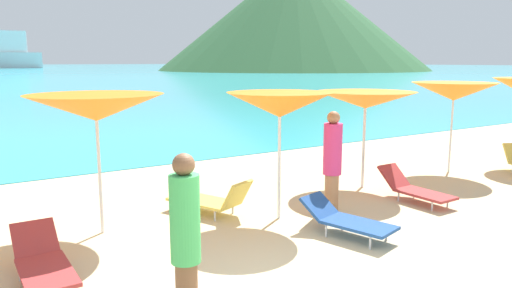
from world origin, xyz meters
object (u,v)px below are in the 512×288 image
lounge_chair_4 (347,219)px  lounge_chair_0 (43,261)px  umbrella_3 (96,108)px  umbrella_5 (365,100)px  beachgoer_0 (185,235)px  beachgoer_1 (332,159)px  umbrella_4 (280,105)px  lounge_chair_2 (212,199)px  umbrella_6 (454,92)px  lounge_chair_1 (414,188)px

lounge_chair_4 → lounge_chair_0: bearing=153.7°
umbrella_3 → lounge_chair_4: 4.30m
umbrella_5 → beachgoer_0: bearing=-151.0°
umbrella_5 → beachgoer_1: size_ratio=1.26×
lounge_chair_4 → beachgoer_1: bearing=44.4°
umbrella_3 → umbrella_4: (2.83, -0.94, -0.02)m
lounge_chair_2 → lounge_chair_4: 2.48m
umbrella_3 → umbrella_4: size_ratio=1.01×
umbrella_4 → umbrella_6: (5.70, 0.68, 0.00)m
lounge_chair_0 → lounge_chair_2: 3.31m
beachgoer_1 → umbrella_3: bearing=154.0°
lounge_chair_0 → umbrella_3: bearing=51.5°
lounge_chair_1 → beachgoer_0: beachgoer_0 is taller
umbrella_6 → lounge_chair_2: (-6.60, 0.14, -1.73)m
umbrella_6 → beachgoer_0: size_ratio=1.21×
lounge_chair_1 → lounge_chair_2: (-3.76, 1.40, 0.01)m
umbrella_5 → lounge_chair_0: (-6.74, -1.23, -1.64)m
lounge_chair_1 → beachgoer_1: (-1.84, 0.36, 0.72)m
umbrella_6 → beachgoer_1: 4.88m
beachgoer_0 → beachgoer_1: (3.86, 2.14, 0.00)m
umbrella_4 → lounge_chair_2: size_ratio=1.32×
umbrella_3 → lounge_chair_0: bearing=-128.5°
umbrella_4 → lounge_chair_0: 4.33m
lounge_chair_1 → beachgoer_1: beachgoer_1 is taller
umbrella_5 → lounge_chair_4: 3.56m
umbrella_4 → umbrella_5: (2.80, 0.77, -0.09)m
umbrella_6 → lounge_chair_0: bearing=-173.2°
beachgoer_1 → lounge_chair_0: bearing=173.6°
umbrella_6 → lounge_chair_4: 5.92m
lounge_chair_0 → beachgoer_0: beachgoer_0 is taller
umbrella_5 → lounge_chair_0: 7.04m
umbrella_3 → beachgoer_1: bearing=-16.8°
umbrella_4 → umbrella_6: umbrella_6 is taller
umbrella_6 → beachgoer_0: (-8.55, -3.04, -1.02)m
umbrella_3 → lounge_chair_2: size_ratio=1.33×
umbrella_3 → beachgoer_1: umbrella_3 is taller
umbrella_4 → lounge_chair_0: (-3.94, -0.46, -1.72)m
umbrella_4 → beachgoer_0: umbrella_4 is taller
lounge_chair_4 → lounge_chair_2: bearing=105.9°
umbrella_6 → lounge_chair_2: size_ratio=1.33×
lounge_chair_0 → beachgoer_1: bearing=2.7°
umbrella_4 → lounge_chair_2: 2.11m
umbrella_5 → lounge_chair_4: size_ratio=1.46×
umbrella_4 → beachgoer_1: (1.02, -0.22, -1.01)m
umbrella_5 → lounge_chair_0: umbrella_5 is taller
lounge_chair_0 → beachgoer_0: size_ratio=0.88×
lounge_chair_1 → beachgoer_1: bearing=167.6°
umbrella_3 → lounge_chair_0: size_ratio=1.38×
lounge_chair_0 → umbrella_4: bearing=6.7°
lounge_chair_0 → umbrella_6: bearing=6.7°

